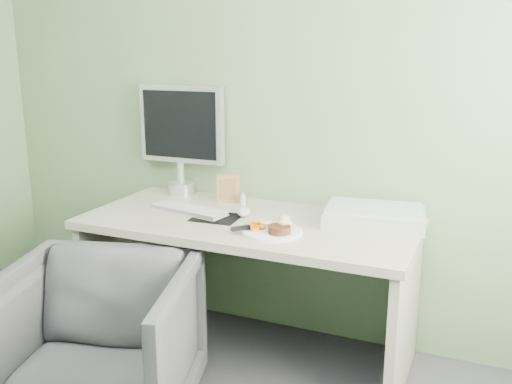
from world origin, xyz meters
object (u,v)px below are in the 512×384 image
at_px(scanner, 374,217).
at_px(desk_chair, 96,349).
at_px(desk, 249,255).
at_px(monitor, 181,134).
at_px(plate, 272,232).

relative_size(scanner, desk_chair, 0.60).
xyz_separation_m(desk, monitor, (-0.55, 0.32, 0.52)).
relative_size(scanner, monitor, 0.76).
xyz_separation_m(monitor, desk_chair, (0.20, -1.07, -0.72)).
distance_m(desk, monitor, 0.82).
distance_m(desk, desk_chair, 0.85).
bearing_deg(plate, scanner, 39.35).
distance_m(plate, monitor, 0.93).
bearing_deg(desk, plate, -40.55).
height_order(plate, scanner, scanner).
bearing_deg(desk_chair, scanner, 28.90).
bearing_deg(monitor, scanner, -8.63).
distance_m(scanner, monitor, 1.17).
bearing_deg(monitor, desk, -30.62).
height_order(scanner, monitor, monitor).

